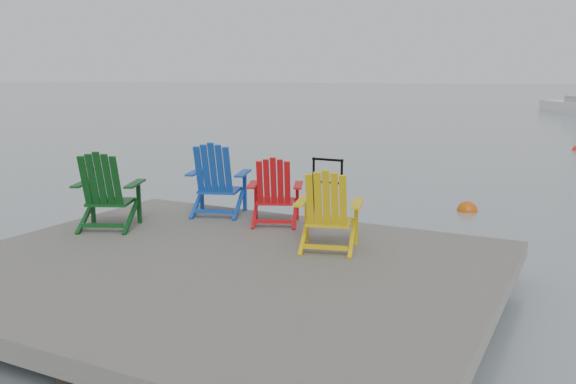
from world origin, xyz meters
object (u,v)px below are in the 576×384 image
at_px(chair_green, 106,190).
at_px(buoy_a, 467,211).
at_px(chair_blue, 217,179).
at_px(handrail, 327,183).
at_px(chair_red, 275,191).
at_px(chair_yellow, 328,210).

height_order(chair_green, buoy_a, chair_green).
relative_size(chair_green, chair_blue, 0.98).
height_order(handrail, chair_red, chair_red).
bearing_deg(chair_green, chair_yellow, -16.93).
relative_size(handrail, buoy_a, 2.31).
height_order(chair_yellow, buoy_a, chair_yellow).
xyz_separation_m(handrail, chair_green, (-2.44, -1.87, -0.01)).
xyz_separation_m(chair_green, chair_blue, (0.86, 1.39, 0.01)).
distance_m(chair_green, chair_red, 2.29).
height_order(chair_green, chair_yellow, chair_green).
relative_size(chair_yellow, buoy_a, 2.53).
relative_size(handrail, chair_blue, 0.83).
height_order(chair_blue, chair_yellow, chair_blue).
bearing_deg(chair_blue, chair_red, -26.44).
bearing_deg(chair_yellow, chair_blue, 140.13).
bearing_deg(buoy_a, chair_blue, -123.72).
relative_size(chair_blue, chair_red, 1.14).
height_order(chair_red, chair_yellow, chair_yellow).
bearing_deg(chair_red, handrail, 25.55).
bearing_deg(chair_blue, chair_yellow, -42.80).
bearing_deg(buoy_a, chair_green, -123.27).
bearing_deg(chair_blue, chair_green, -141.14).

